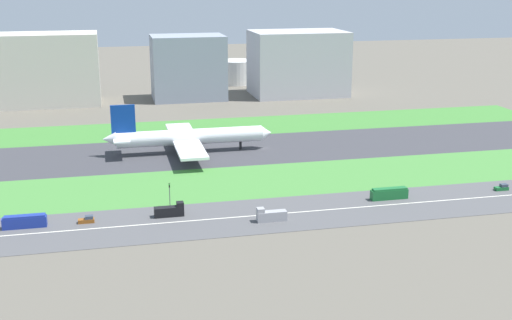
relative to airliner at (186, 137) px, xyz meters
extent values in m
plane|color=#5B564C|center=(30.90, 0.00, -6.23)|extent=(800.00, 800.00, 0.00)
cube|color=#38383D|center=(30.90, 0.00, -6.18)|extent=(280.00, 46.00, 0.10)
cube|color=#3D7A33|center=(30.90, 41.00, -6.18)|extent=(280.00, 36.00, 0.10)
cube|color=#427F38|center=(30.90, -41.00, -6.18)|extent=(280.00, 36.00, 0.10)
cube|color=#4C4C4F|center=(30.90, -73.00, -6.18)|extent=(280.00, 28.00, 0.10)
cube|color=silver|center=(30.90, -73.00, -6.13)|extent=(266.00, 0.50, 0.01)
cylinder|color=white|center=(1.68, 0.00, 0.07)|extent=(56.00, 6.00, 6.00)
cone|color=white|center=(31.68, 0.00, 0.07)|extent=(4.00, 5.70, 5.70)
cone|color=white|center=(-28.82, 0.00, 0.87)|extent=(5.00, 5.40, 5.40)
cube|color=navy|center=(-23.32, 0.00, 8.07)|extent=(9.00, 0.80, 11.00)
cube|color=white|center=(-24.32, 0.00, 1.07)|extent=(6.00, 16.00, 0.60)
cube|color=white|center=(-0.32, 15.00, -1.13)|extent=(10.00, 26.00, 1.00)
cylinder|color=gray|center=(0.68, 9.00, -3.33)|extent=(5.00, 3.20, 3.20)
cube|color=white|center=(-0.32, -15.00, -1.13)|extent=(10.00, 26.00, 1.00)
cylinder|color=gray|center=(0.68, -9.00, -3.33)|extent=(5.00, 3.20, 3.20)
cylinder|color=black|center=(21.28, 0.00, -4.53)|extent=(1.00, 1.00, 3.20)
cylinder|color=black|center=(-2.32, 3.50, -4.53)|extent=(1.00, 1.00, 3.20)
cylinder|color=black|center=(-2.32, -3.50, -4.53)|extent=(1.00, 1.00, 3.20)
cube|color=#99999E|center=(14.24, -78.00, -4.73)|extent=(8.40, 2.50, 2.80)
cube|color=#99999E|center=(11.04, -78.00, -2.73)|extent=(2.00, 2.30, 1.20)
cube|color=#19662D|center=(53.85, -68.00, -4.63)|extent=(11.60, 2.50, 3.00)
cube|color=#19662D|center=(53.95, -68.00, -2.88)|extent=(10.80, 2.30, 0.50)
cube|color=navy|center=(-52.44, -68.00, -4.63)|extent=(11.60, 2.50, 3.00)
cube|color=navy|center=(-52.34, -68.00, -2.88)|extent=(10.80, 2.30, 0.50)
cube|color=#19662D|center=(92.33, -68.00, -5.58)|extent=(4.40, 1.80, 1.10)
cube|color=#333D4C|center=(93.13, -68.00, -4.58)|extent=(2.20, 1.66, 0.90)
cube|color=brown|center=(-36.24, -68.00, -5.58)|extent=(4.40, 1.80, 1.10)
cube|color=#333D4C|center=(-35.44, -68.00, -4.58)|extent=(2.20, 1.66, 0.90)
cube|color=black|center=(-13.33, -68.00, -4.73)|extent=(8.40, 2.50, 2.80)
cube|color=black|center=(-10.13, -68.00, -2.73)|extent=(2.00, 2.30, 1.20)
cylinder|color=#4C4C51|center=(-12.28, -60.00, -3.13)|extent=(0.24, 0.24, 6.00)
cube|color=black|center=(-12.28, -60.00, 0.47)|extent=(0.36, 0.36, 1.20)
sphere|color=#19D826|center=(-12.28, -60.20, 0.77)|extent=(0.24, 0.24, 0.24)
cube|color=beige|center=(-59.10, 114.00, 12.39)|extent=(54.26, 28.78, 37.24)
cube|color=gray|center=(15.47, 114.00, 11.12)|extent=(39.32, 27.03, 34.70)
cube|color=#B2B2B7|center=(77.83, 114.00, 11.68)|extent=(52.14, 35.11, 35.81)
cylinder|color=silver|center=(51.38, 159.00, 1.10)|extent=(21.51, 21.51, 14.67)
cylinder|color=silver|center=(80.60, 159.00, 0.61)|extent=(20.48, 20.48, 13.69)
camera|label=1|loc=(-28.30, -245.05, 60.28)|focal=46.22mm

